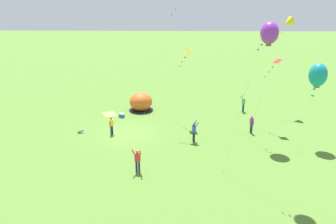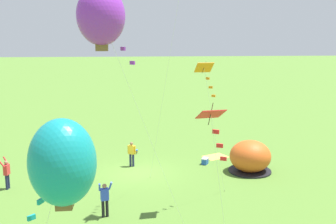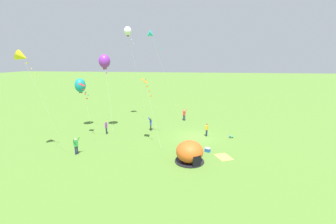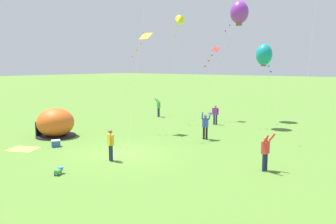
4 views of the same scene
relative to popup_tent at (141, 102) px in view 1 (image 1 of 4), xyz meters
name	(u,v)px [view 1 (image 1 of 4)]	position (x,y,z in m)	size (l,w,h in m)	color
ground_plane	(127,133)	(7.34, -0.41, -1.00)	(300.00, 300.00, 0.00)	#517A2D
popup_tent	(141,102)	(0.00, 0.00, 0.00)	(2.81, 2.81, 2.10)	#D8591E
picnic_blanket	(109,114)	(1.57, -3.37, -0.99)	(1.70, 1.30, 0.01)	gold
cooler_box	(122,115)	(2.67, -1.79, -0.78)	(0.58, 0.64, 0.44)	#2659B2
toddler_crawling	(81,131)	(7.47, -4.85, -0.82)	(0.39, 0.55, 0.32)	green
person_center_field	(252,124)	(6.82, 11.30, -0.03)	(0.58, 0.32, 1.72)	#1E2347
person_flying_kite	(243,104)	(0.12, 11.70, 0.00)	(0.72, 0.65, 1.89)	#1E2347
person_with_toddler	(111,125)	(7.76, -1.80, -0.03)	(0.55, 0.36, 1.72)	#1E2347
person_arms_raised	(138,160)	(15.02, 1.60, 0.00)	(0.54, 0.68, 1.89)	#1E2347
person_far_back	(194,131)	(9.10, 5.81, 0.00)	(0.70, 0.58, 1.89)	black
kite_orange	(187,55)	(4.06, 5.12, 5.99)	(2.18, 2.50, 7.58)	silver
kite_yellow	(288,22)	(-0.46, 15.92, 8.87)	(1.60, 3.57, 10.52)	silver
kite_teal	(318,75)	(9.23, 15.80, 5.10)	(2.65, 1.98, 7.07)	silver
kite_red	(275,65)	(5.39, 13.31, 5.26)	(1.68, 2.14, 6.94)	silver
kite_purple	(269,33)	(8.60, 11.73, 8.39)	(4.16, 2.88, 10.30)	silver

